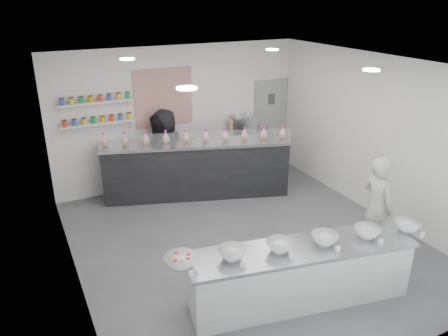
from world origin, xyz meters
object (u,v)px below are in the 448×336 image
(espresso_ledge, at_px, (246,152))
(espresso_machine, at_px, (243,125))
(back_bar, at_px, (197,169))
(woman_prep, at_px, (377,207))
(prep_counter, at_px, (300,274))
(staff_left, at_px, (158,155))
(staff_right, at_px, (166,151))

(espresso_ledge, distance_m, espresso_machine, 0.69)
(back_bar, distance_m, woman_prep, 3.73)
(prep_counter, relative_size, back_bar, 0.82)
(staff_left, bearing_deg, back_bar, 131.33)
(prep_counter, distance_m, espresso_ledge, 4.72)
(espresso_machine, bearing_deg, staff_right, -174.70)
(espresso_machine, distance_m, staff_right, 1.97)
(espresso_ledge, height_order, woman_prep, woman_prep)
(prep_counter, bearing_deg, back_bar, 99.50)
(espresso_machine, distance_m, staff_left, 2.15)
(back_bar, height_order, staff_left, staff_left)
(prep_counter, height_order, back_bar, back_bar)
(back_bar, height_order, espresso_machine, espresso_machine)
(prep_counter, height_order, staff_right, staff_right)
(prep_counter, relative_size, espresso_ledge, 2.39)
(back_bar, xyz_separation_m, espresso_machine, (1.46, 0.67, 0.58))
(woman_prep, bearing_deg, staff_right, 33.05)
(woman_prep, relative_size, staff_right, 0.94)
(espresso_ledge, relative_size, woman_prep, 0.77)
(staff_left, relative_size, staff_right, 0.95)
(espresso_machine, bearing_deg, back_bar, -155.35)
(espresso_ledge, bearing_deg, prep_counter, -110.29)
(prep_counter, relative_size, woman_prep, 1.85)
(back_bar, height_order, staff_right, staff_right)
(espresso_machine, xyz_separation_m, staff_left, (-2.12, -0.18, -0.31))
(back_bar, height_order, woman_prep, woman_prep)
(prep_counter, distance_m, staff_left, 4.31)
(prep_counter, bearing_deg, espresso_machine, 81.60)
(prep_counter, xyz_separation_m, staff_right, (-0.40, 4.25, 0.47))
(back_bar, distance_m, staff_right, 0.75)
(staff_right, bearing_deg, espresso_machine, -179.41)
(espresso_machine, distance_m, woman_prep, 4.01)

